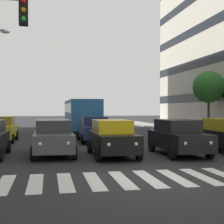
% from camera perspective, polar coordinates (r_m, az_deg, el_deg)
% --- Properties ---
extents(ground_plane, '(180.00, 180.00, 0.00)m').
position_cam_1_polar(ground_plane, '(11.19, 6.30, -11.12)').
color(ground_plane, '#262628').
extents(crosswalk_markings, '(9.45, 2.80, 0.01)m').
position_cam_1_polar(crosswalk_markings, '(11.19, 6.30, -11.10)').
color(crosswalk_markings, silver).
rests_on(crosswalk_markings, ground_plane).
extents(car_1, '(2.02, 4.44, 1.72)m').
position_cam_1_polar(car_1, '(16.82, 11.15, -4.13)').
color(car_1, black).
rests_on(car_1, ground_plane).
extents(car_2, '(2.02, 4.44, 1.72)m').
position_cam_1_polar(car_2, '(16.05, 0.06, -4.34)').
color(car_2, black).
rests_on(car_2, ground_plane).
extents(car_3, '(2.02, 4.44, 1.72)m').
position_cam_1_polar(car_3, '(16.52, -9.90, -4.21)').
color(car_3, '#474C51').
rests_on(car_3, ground_plane).
extents(car_row2_0, '(2.02, 4.44, 1.72)m').
position_cam_1_polar(car_row2_0, '(22.86, -3.11, -2.85)').
color(car_row2_0, navy).
rests_on(car_row2_0, ground_plane).
extents(car_row2_1, '(2.02, 4.44, 1.72)m').
position_cam_1_polar(car_row2_1, '(24.02, -18.28, -2.72)').
color(car_row2_1, gold).
rests_on(car_row2_1, ground_plane).
extents(bus_behind_traffic, '(2.78, 10.50, 3.00)m').
position_cam_1_polar(bus_behind_traffic, '(31.22, -5.25, -0.13)').
color(bus_behind_traffic, '#286BAD').
rests_on(bus_behind_traffic, ground_plane).
extents(street_tree_2, '(2.67, 2.67, 5.25)m').
position_cam_1_polar(street_tree_2, '(29.29, 16.03, 4.07)').
color(street_tree_2, '#513823').
rests_on(street_tree_2, sidewalk_left).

